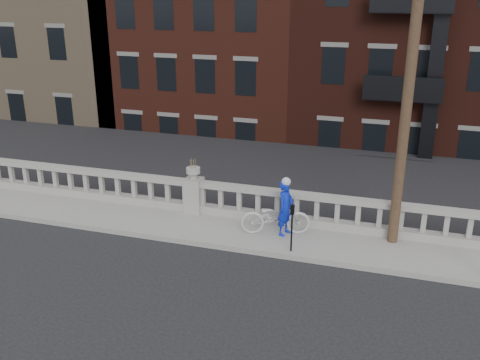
{
  "coord_description": "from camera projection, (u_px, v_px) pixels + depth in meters",
  "views": [
    {
      "loc": [
        6.14,
        -10.77,
        7.02
      ],
      "look_at": [
        1.78,
        3.2,
        1.66
      ],
      "focal_mm": 40.0,
      "sensor_mm": 36.0,
      "label": 1
    }
  ],
  "objects": [
    {
      "name": "bicycle",
      "position": [
        275.0,
        217.0,
        15.53
      ],
      "size": [
        2.14,
        1.27,
        1.06
      ],
      "primitive_type": "imported",
      "rotation": [
        0.0,
        0.0,
        1.87
      ],
      "color": "silver",
      "rests_on": "sidewalk"
    },
    {
      "name": "planter_pedestal",
      "position": [
        194.0,
        191.0,
        17.04
      ],
      "size": [
        0.55,
        0.55,
        1.76
      ],
      "color": "gray",
      "rests_on": "sidewalk"
    },
    {
      "name": "balustrade",
      "position": [
        194.0,
        197.0,
        17.11
      ],
      "size": [
        28.0,
        0.34,
        1.03
      ],
      "color": "gray",
      "rests_on": "sidewalk"
    },
    {
      "name": "ground",
      "position": [
        137.0,
        274.0,
        13.79
      ],
      "size": [
        120.0,
        120.0,
        0.0
      ],
      "primitive_type": "plane",
      "color": "black",
      "rests_on": "ground"
    },
    {
      "name": "cyclist",
      "position": [
        285.0,
        208.0,
        15.38
      ],
      "size": [
        0.56,
        0.69,
        1.65
      ],
      "primitive_type": "imported",
      "rotation": [
        0.0,
        0.0,
        1.26
      ],
      "color": "#0D25D1",
      "rests_on": "sidewalk"
    },
    {
      "name": "parking_meter_b",
      "position": [
        292.0,
        223.0,
        14.37
      ],
      "size": [
        0.1,
        0.09,
        1.36
      ],
      "color": "black",
      "rests_on": "sidewalk"
    },
    {
      "name": "utility_pole",
      "position": [
        412.0,
        60.0,
        13.48
      ],
      "size": [
        1.6,
        0.28,
        10.0
      ],
      "color": "#422D1E",
      "rests_on": "sidewalk"
    },
    {
      "name": "sidewalk",
      "position": [
        183.0,
        225.0,
        16.45
      ],
      "size": [
        32.0,
        2.2,
        0.15
      ],
      "primitive_type": "cube",
      "color": "gray",
      "rests_on": "ground"
    },
    {
      "name": "lower_level",
      "position": [
        316.0,
        59.0,
        33.38
      ],
      "size": [
        80.0,
        44.0,
        20.8
      ],
      "color": "#605E59",
      "rests_on": "ground"
    }
  ]
}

